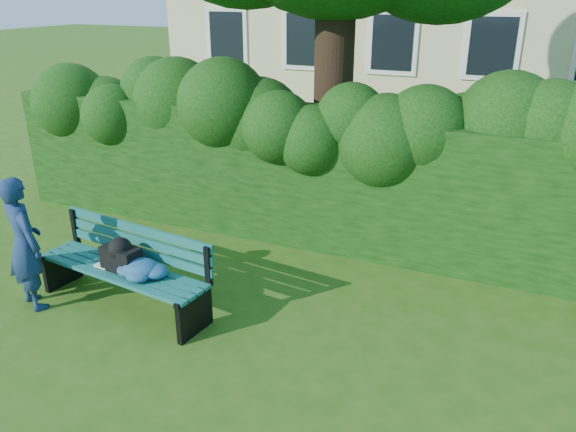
% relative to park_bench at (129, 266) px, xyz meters
% --- Properties ---
extents(ground, '(80.00, 80.00, 0.00)m').
position_rel_park_bench_xyz_m(ground, '(1.44, 0.40, -0.51)').
color(ground, '#2E5712').
rests_on(ground, ground).
extents(hedge, '(10.00, 1.00, 1.80)m').
position_rel_park_bench_xyz_m(hedge, '(1.44, 2.60, 0.39)').
color(hedge, black).
rests_on(hedge, ground).
extents(park_bench, '(2.16, 0.82, 0.89)m').
position_rel_park_bench_xyz_m(park_bench, '(0.00, 0.00, 0.00)').
color(park_bench, '#10544B').
rests_on(park_bench, ground).
extents(man_reading, '(0.64, 0.54, 1.50)m').
position_rel_park_bench_xyz_m(man_reading, '(-1.03, -0.40, 0.25)').
color(man_reading, navy).
rests_on(man_reading, ground).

